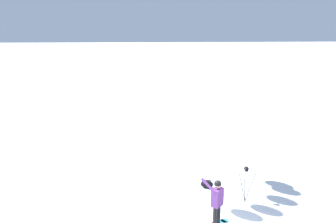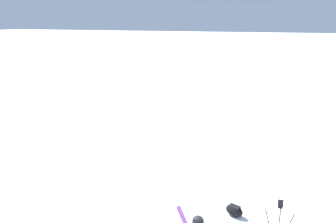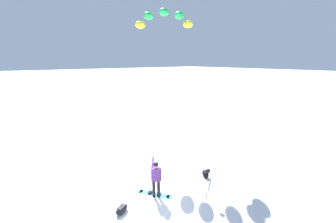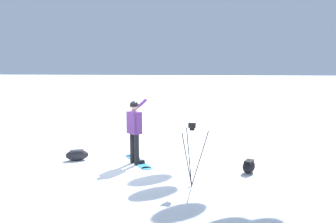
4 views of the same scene
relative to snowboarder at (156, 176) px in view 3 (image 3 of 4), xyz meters
name	(u,v)px [view 3 (image 3 of 4)]	position (x,y,z in m)	size (l,w,h in m)	color
ground_plane	(155,200)	(0.18, -0.20, -1.06)	(300.00, 300.00, 0.00)	white
snowboarder	(156,176)	(0.00, 0.00, 0.00)	(0.77, 0.49, 1.76)	black
snowboard	(154,194)	(-0.20, 0.03, -1.04)	(1.48, 1.10, 0.10)	teal
traction_kite	(164,19)	(-4.68, 4.02, 7.65)	(3.44, 3.60, 1.19)	yellow
gear_bag_large	(122,209)	(-0.02, -1.71, -0.90)	(0.57, 0.71, 0.31)	black
camera_tripod	(208,178)	(1.50, 1.75, -0.06)	(0.66, 0.56, 1.42)	#262628
gear_bag_small	(205,174)	(0.25, 3.03, -0.88)	(0.58, 0.43, 0.34)	black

